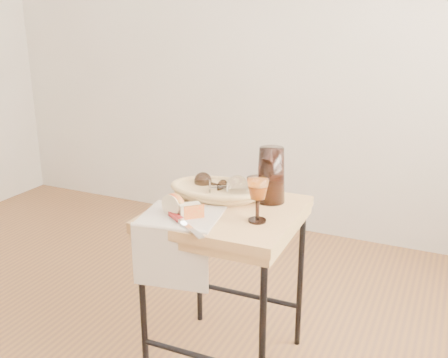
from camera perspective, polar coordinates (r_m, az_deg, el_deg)
The scene contains 11 objects.
wall_back at distance 3.28m, azimuth 2.67°, elevation 17.85°, with size 3.60×0.00×2.70m, color beige.
side_table at distance 2.05m, azimuth 0.24°, elevation -11.96°, with size 0.52×0.52×0.66m, color olive, non-canonical shape.
tea_towel at distance 1.84m, azimuth -4.72°, elevation -4.03°, with size 0.27×0.24×0.01m, color silver.
bread_basket at distance 2.01m, azimuth -0.87°, elevation -1.40°, with size 0.33×0.23×0.04m, color #A77C55, non-canonical shape.
goblet_lying_a at distance 2.03m, azimuth -1.43°, elevation -0.49°, with size 0.12×0.07×0.07m, color #38271C, non-canonical shape.
goblet_lying_b at distance 1.97m, azimuth 0.15°, elevation -0.85°, with size 0.14×0.09×0.09m, color white, non-canonical shape.
pitcher at distance 1.95m, azimuth 5.18°, elevation 0.44°, with size 0.15×0.23×0.25m, color black, non-canonical shape.
wine_goblet at distance 1.76m, azimuth 3.71°, elevation -2.28°, with size 0.08×0.08×0.16m, color white, non-canonical shape.
apple_half at distance 1.83m, azimuth -5.46°, elevation -2.73°, with size 0.08×0.04×0.08m, color #C90005.
apple_wedge at distance 1.81m, azimuth -3.77°, elevation -3.47°, with size 0.07×0.04×0.05m, color beige.
table_knife at distance 1.75m, azimuth -4.44°, elevation -4.78°, with size 0.24×0.02×0.02m, color silver, non-canonical shape.
Camera 1 is at (1.25, -1.23, 1.35)m, focal length 41.63 mm.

